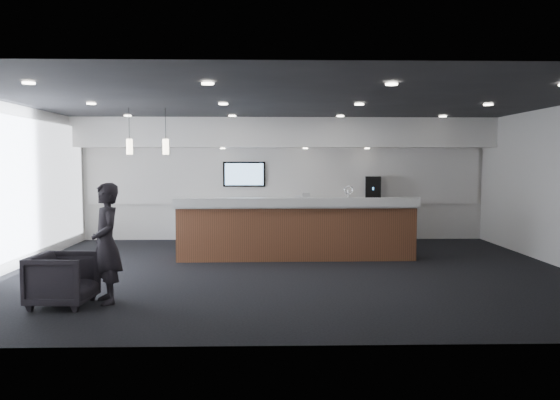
{
  "coord_description": "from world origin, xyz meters",
  "views": [
    {
      "loc": [
        -0.43,
        -9.68,
        1.96
      ],
      "look_at": [
        -0.17,
        1.3,
        1.19
      ],
      "focal_mm": 35.0,
      "sensor_mm": 36.0,
      "label": 1
    }
  ],
  "objects_px": {
    "service_counter": "(296,231)",
    "armchair": "(63,280)",
    "lounge_guest": "(106,243)",
    "coffee_machine": "(373,190)"
  },
  "relations": [
    {
      "from": "service_counter",
      "to": "armchair",
      "type": "height_order",
      "value": "service_counter"
    },
    {
      "from": "armchair",
      "to": "lounge_guest",
      "type": "relative_size",
      "value": 0.48
    },
    {
      "from": "service_counter",
      "to": "lounge_guest",
      "type": "relative_size",
      "value": 2.89
    },
    {
      "from": "armchair",
      "to": "lounge_guest",
      "type": "bearing_deg",
      "value": -70.29
    },
    {
      "from": "coffee_machine",
      "to": "armchair",
      "type": "bearing_deg",
      "value": -123.25
    },
    {
      "from": "service_counter",
      "to": "coffee_machine",
      "type": "distance_m",
      "value": 3.29
    },
    {
      "from": "coffee_machine",
      "to": "lounge_guest",
      "type": "xyz_separation_m",
      "value": [
        -4.84,
        -5.84,
        -0.44
      ]
    },
    {
      "from": "coffee_machine",
      "to": "lounge_guest",
      "type": "bearing_deg",
      "value": -120.98
    },
    {
      "from": "lounge_guest",
      "to": "armchair",
      "type": "bearing_deg",
      "value": -101.84
    },
    {
      "from": "service_counter",
      "to": "lounge_guest",
      "type": "bearing_deg",
      "value": -130.81
    }
  ]
}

